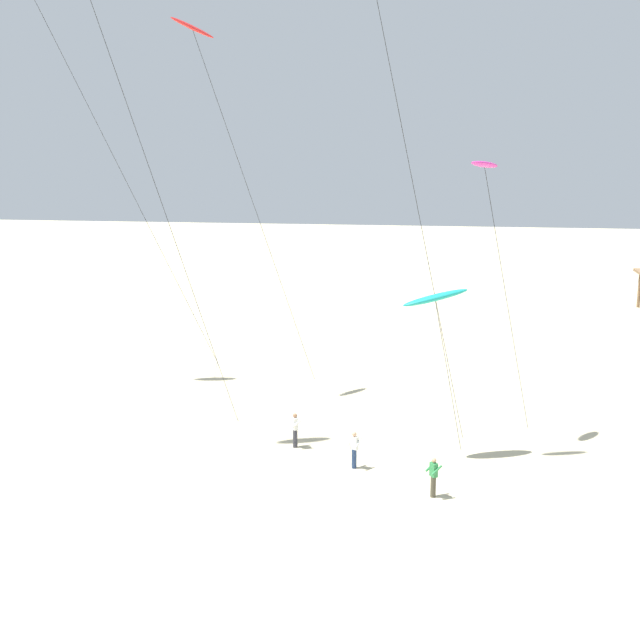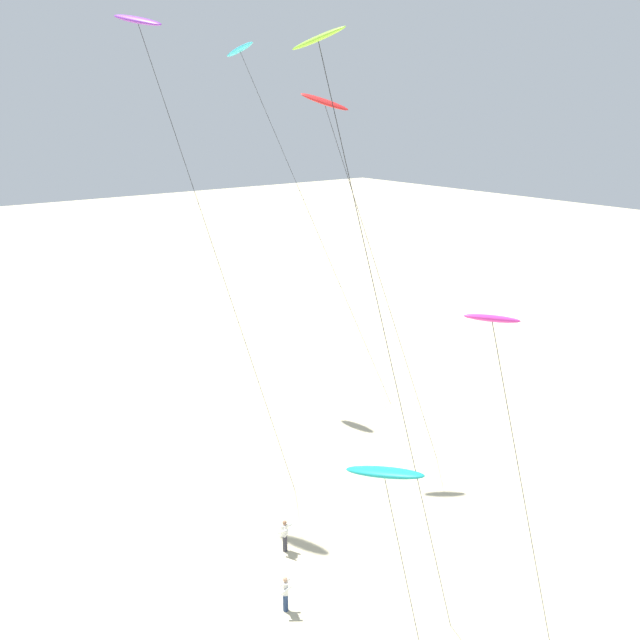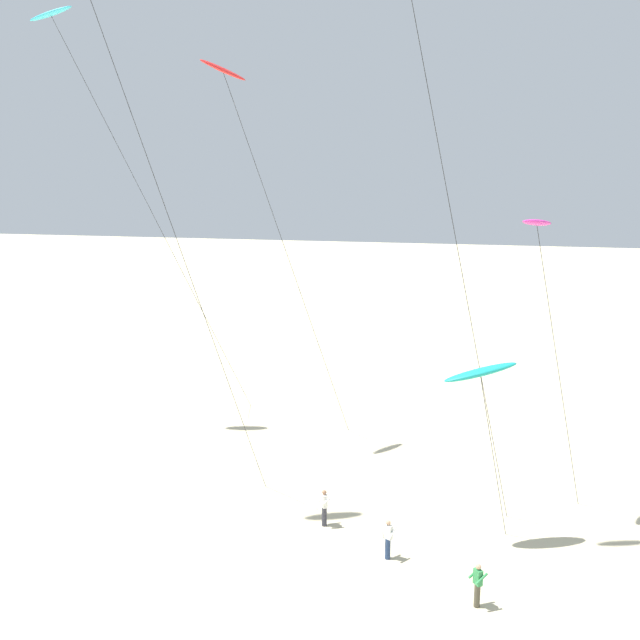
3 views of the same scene
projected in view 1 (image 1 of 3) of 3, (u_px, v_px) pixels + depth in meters
ground_plane at (174, 507)px, 31.85m from camera, size 260.00×260.00×0.00m
kite_teal at (435, 298)px, 35.88m from camera, size 3.16×1.99×7.89m
kite_red at (195, 35)px, 43.12m from camera, size 6.98×5.17×20.83m
kite_magenta at (485, 169)px, 37.13m from camera, size 3.56×2.83×13.42m
kite_flyer_nearest at (295, 429)px, 38.16m from camera, size 0.70×0.71×1.67m
kite_flyer_middle at (433, 476)px, 32.61m from camera, size 0.72×0.72×1.67m
kite_flyer_furthest at (354, 449)px, 35.62m from camera, size 0.69×0.68×1.67m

